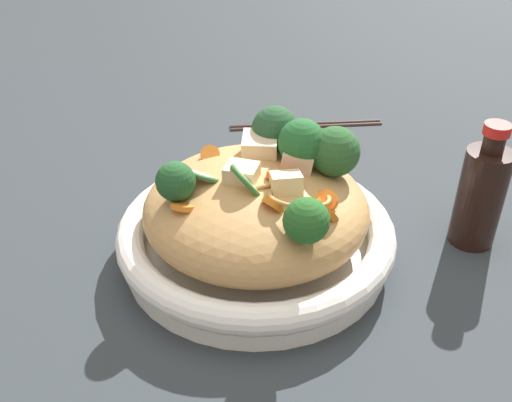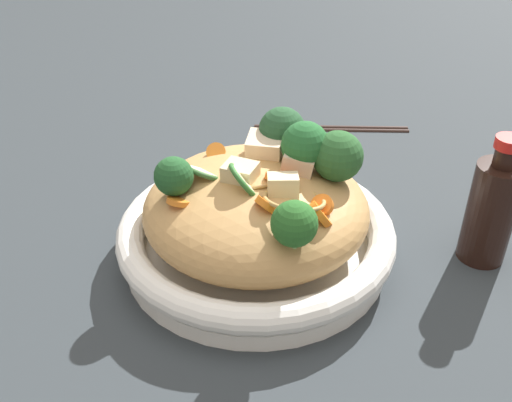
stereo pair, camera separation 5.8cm
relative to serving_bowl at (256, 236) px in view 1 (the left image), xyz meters
The scene contains 9 objects.
ground_plane 0.02m from the serving_bowl, ahead, with size 3.00×3.00×0.00m, color #2C3337.
serving_bowl is the anchor object (origin of this frame).
noodle_heap 0.04m from the serving_bowl, 21.90° to the right, with size 0.23×0.23×0.09m.
broccoli_florets 0.10m from the serving_bowl, 42.01° to the left, with size 0.18×0.19×0.07m.
carrot_coins 0.08m from the serving_bowl, 36.18° to the right, with size 0.17×0.12×0.03m.
zucchini_slices 0.08m from the serving_bowl, 134.95° to the right, with size 0.09×0.05×0.04m.
chicken_chunks 0.08m from the serving_bowl, 71.09° to the left, with size 0.09×0.10×0.03m.
soy_sauce_bottle 0.24m from the serving_bowl, 29.24° to the left, with size 0.05×0.05×0.14m.
chopsticks_pair 0.32m from the serving_bowl, 99.33° to the left, with size 0.21×0.12×0.01m.
Camera 1 is at (0.19, -0.45, 0.39)m, focal length 40.79 mm.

